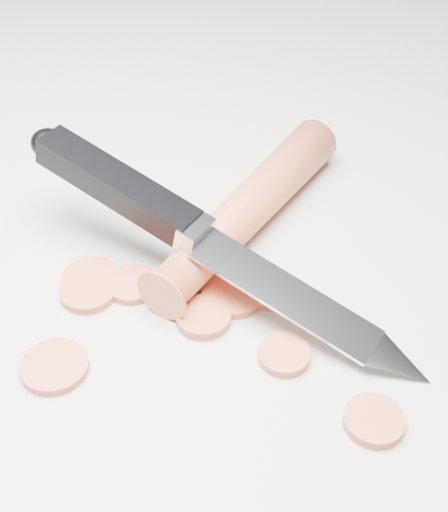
{
  "coord_description": "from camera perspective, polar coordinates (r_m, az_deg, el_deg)",
  "views": [
    {
      "loc": [
        0.01,
        -0.36,
        0.33
      ],
      "look_at": [
        0.03,
        -0.01,
        0.02
      ],
      "focal_mm": 50.0,
      "sensor_mm": 36.0,
      "label": 1
    }
  ],
  "objects": [
    {
      "name": "ground",
      "position": [
        0.48,
        -3.43,
        -0.88
      ],
      "size": [
        2.4,
        2.4,
        0.0
      ],
      "primitive_type": "plane",
      "color": "beige",
      "rests_on": "ground"
    },
    {
      "name": "carrot",
      "position": [
        0.5,
        2.0,
        3.87
      ],
      "size": [
        0.15,
        0.19,
        0.03
      ],
      "primitive_type": "cylinder",
      "rotation": [
        1.57,
        0.0,
        -0.61
      ],
      "color": "#CC502D",
      "rests_on": "ground"
    },
    {
      "name": "carrot_slice_0",
      "position": [
        0.43,
        -13.41,
        -8.6
      ],
      "size": [
        0.04,
        0.04,
        0.01
      ],
      "primitive_type": "cylinder",
      "color": "#D25834",
      "rests_on": "ground"
    },
    {
      "name": "carrot_slice_1",
      "position": [
        0.47,
        -7.37,
        -2.25
      ],
      "size": [
        0.03,
        0.03,
        0.01
      ],
      "primitive_type": "cylinder",
      "color": "#D25834",
      "rests_on": "ground"
    },
    {
      "name": "carrot_slice_2",
      "position": [
        0.44,
        -1.66,
        -4.92
      ],
      "size": [
        0.03,
        0.03,
        0.01
      ],
      "primitive_type": "cylinder",
      "color": "#D25834",
      "rests_on": "ground"
    },
    {
      "name": "carrot_slice_3",
      "position": [
        0.46,
        3.65,
        -2.61
      ],
      "size": [
        0.04,
        0.04,
        0.01
      ],
      "primitive_type": "cylinder",
      "color": "#D25834",
      "rests_on": "ground"
    },
    {
      "name": "carrot_slice_4",
      "position": [
        0.46,
        0.67,
        -3.11
      ],
      "size": [
        0.04,
        0.04,
        0.01
      ],
      "primitive_type": "cylinder",
      "color": "#D25834",
      "rests_on": "ground"
    },
    {
      "name": "carrot_slice_5",
      "position": [
        0.47,
        -10.82,
        -2.84
      ],
      "size": [
        0.04,
        0.04,
        0.01
      ],
      "primitive_type": "cylinder",
      "color": "#D25834",
      "rests_on": "ground"
    },
    {
      "name": "carrot_slice_6",
      "position": [
        0.43,
        4.83,
        -7.9
      ],
      "size": [
        0.03,
        0.03,
        0.01
      ],
      "primitive_type": "cylinder",
      "color": "#D25834",
      "rests_on": "ground"
    },
    {
      "name": "carrot_slice_7",
      "position": [
        0.48,
        -10.61,
        -1.75
      ],
      "size": [
        0.04,
        0.04,
        0.01
      ],
      "primitive_type": "cylinder",
      "color": "#D25834",
      "rests_on": "ground"
    },
    {
      "name": "carrot_slice_8",
      "position": [
        0.4,
        11.91,
        -12.76
      ],
      "size": [
        0.03,
        0.03,
        0.01
      ],
      "primitive_type": "cylinder",
      "color": "#D25834",
      "rests_on": "ground"
    },
    {
      "name": "kitchen_knife",
      "position": [
        0.44,
        -0.56,
        1.14
      ],
      "size": [
        0.26,
        0.2,
        0.08
      ],
      "primitive_type": null,
      "color": "silver",
      "rests_on": "ground"
    }
  ]
}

